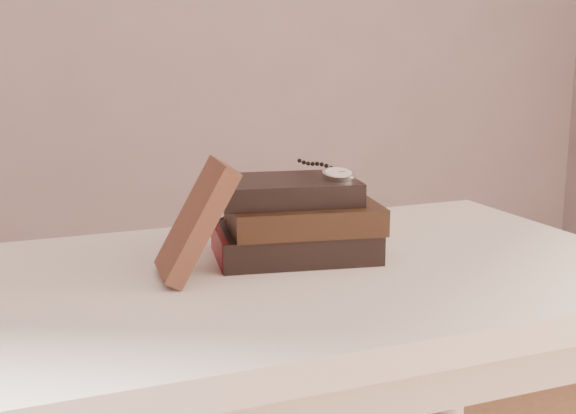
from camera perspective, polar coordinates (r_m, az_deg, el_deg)
name	(u,v)px	position (r m, az deg, el deg)	size (l,w,h in m)	color
table	(295,329)	(1.12, 0.50, -9.00)	(1.00, 0.60, 0.75)	white
book_stack	(295,221)	(1.13, 0.54, -1.01)	(0.26, 0.20, 0.12)	black
journal	(196,221)	(1.03, -6.77, -1.00)	(0.02, 0.10, 0.17)	#402218
pocket_watch	(336,174)	(1.13, 3.58, 2.47)	(0.06, 0.15, 0.02)	silver
eyeglasses	(232,204)	(1.19, -4.14, 0.20)	(0.11, 0.13, 0.05)	silver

